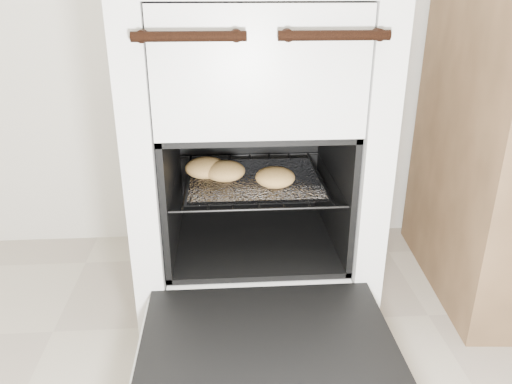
% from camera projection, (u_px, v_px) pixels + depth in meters
% --- Properties ---
extents(stove, '(0.56, 0.62, 0.86)m').
position_uv_depth(stove, '(252.00, 155.00, 1.30)').
color(stove, silver).
rests_on(stove, ground).
extents(oven_door, '(0.51, 0.39, 0.04)m').
position_uv_depth(oven_door, '(268.00, 350.00, 0.96)').
color(oven_door, black).
rests_on(oven_door, stove).
extents(oven_rack, '(0.41, 0.39, 0.01)m').
position_uv_depth(oven_rack, '(254.00, 179.00, 1.26)').
color(oven_rack, black).
rests_on(oven_rack, stove).
extents(foil_sheet, '(0.32, 0.28, 0.01)m').
position_uv_depth(foil_sheet, '(254.00, 179.00, 1.24)').
color(foil_sheet, silver).
rests_on(foil_sheet, oven_rack).
extents(baked_rolls, '(0.30, 0.21, 0.05)m').
position_uv_depth(baked_rolls, '(232.00, 171.00, 1.21)').
color(baked_rolls, tan).
rests_on(baked_rolls, foil_sheet).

